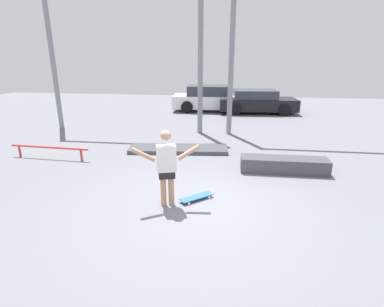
{
  "coord_description": "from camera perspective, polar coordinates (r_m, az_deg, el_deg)",
  "views": [
    {
      "loc": [
        0.72,
        -5.61,
        3.0
      ],
      "look_at": [
        -0.23,
        1.27,
        0.73
      ],
      "focal_mm": 28.0,
      "sensor_mm": 36.0,
      "label": 1
    }
  ],
  "objects": [
    {
      "name": "canopy_support_right",
      "position": [
        12.19,
        22.8,
        18.78
      ],
      "size": [
        6.24,
        0.2,
        5.45
      ],
      "color": "gray",
      "rests_on": "ground_plane"
    },
    {
      "name": "grind_rail",
      "position": [
        10.06,
        -25.54,
        0.78
      ],
      "size": [
        2.55,
        0.19,
        0.38
      ],
      "rotation": [
        0.0,
        0.0,
        -0.05
      ],
      "color": "red",
      "rests_on": "ground_plane"
    },
    {
      "name": "canopy_support_left",
      "position": [
        12.61,
        -13.01,
        19.61
      ],
      "size": [
        6.24,
        0.2,
        5.45
      ],
      "color": "gray",
      "rests_on": "ground_plane"
    },
    {
      "name": "parked_car_white",
      "position": [
        17.26,
        3.68,
        10.39
      ],
      "size": [
        4.45,
        2.16,
        1.41
      ],
      "rotation": [
        0.0,
        0.0,
        0.06
      ],
      "color": "white",
      "rests_on": "ground_plane"
    },
    {
      "name": "ground_plane",
      "position": [
        6.4,
        0.48,
        -9.83
      ],
      "size": [
        36.0,
        36.0,
        0.0
      ],
      "primitive_type": "plane",
      "color": "slate"
    },
    {
      "name": "skateboard",
      "position": [
        6.6,
        0.86,
        -8.31
      ],
      "size": [
        0.72,
        0.66,
        0.08
      ],
      "rotation": [
        0.0,
        0.0,
        0.71
      ],
      "color": "#2D66B2",
      "rests_on": "ground_plane"
    },
    {
      "name": "skateboarder",
      "position": [
        6.09,
        -4.86,
        -2.13
      ],
      "size": [
        1.36,
        0.51,
        1.62
      ],
      "rotation": [
        0.0,
        0.0,
        0.31
      ],
      "color": "tan",
      "rests_on": "ground_plane"
    },
    {
      "name": "grind_box",
      "position": [
        8.45,
        17.09,
        -2.07
      ],
      "size": [
        2.31,
        0.6,
        0.39
      ],
      "primitive_type": "cube",
      "rotation": [
        0.0,
        0.0,
        0.01
      ],
      "color": "#47474C",
      "rests_on": "ground_plane"
    },
    {
      "name": "parked_car_black",
      "position": [
        16.94,
        12.24,
        9.63
      ],
      "size": [
        4.25,
        2.14,
        1.25
      ],
      "rotation": [
        0.0,
        0.0,
        0.08
      ],
      "color": "black",
      "rests_on": "ground_plane"
    },
    {
      "name": "manual_pad",
      "position": [
        9.9,
        -2.61,
        0.86
      ],
      "size": [
        3.29,
        1.25,
        0.13
      ],
      "primitive_type": "cube",
      "rotation": [
        0.0,
        0.0,
        0.11
      ],
      "color": "#47474C",
      "rests_on": "ground_plane"
    }
  ]
}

